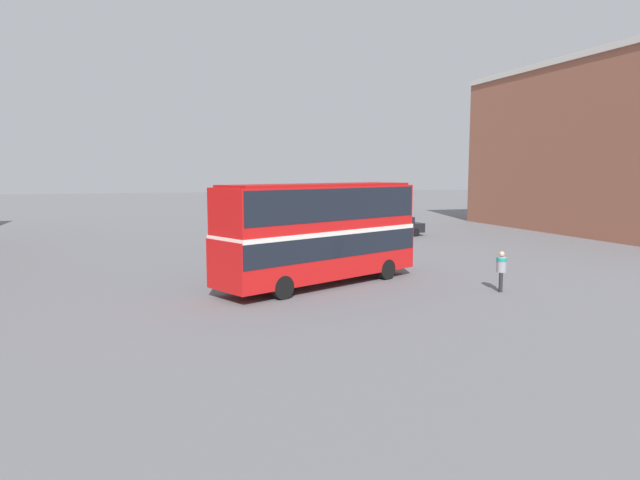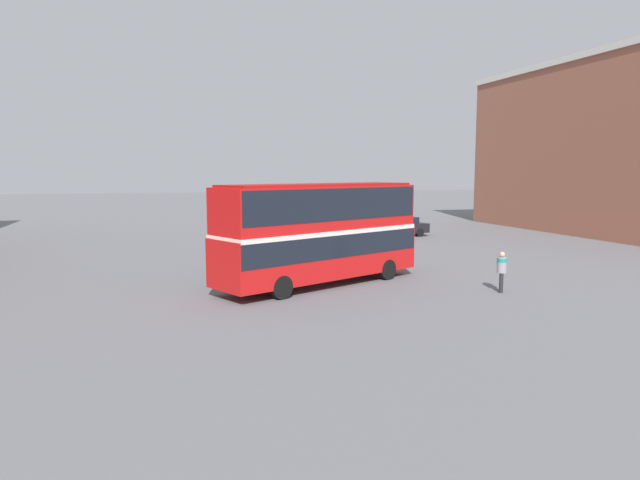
{
  "view_description": "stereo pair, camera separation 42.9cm",
  "coord_description": "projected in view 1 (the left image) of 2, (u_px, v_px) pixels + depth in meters",
  "views": [
    {
      "loc": [
        -7.89,
        -24.78,
        5.08
      ],
      "look_at": [
        -0.26,
        -0.65,
        2.05
      ],
      "focal_mm": 32.0,
      "sensor_mm": 36.0,
      "label": 1
    },
    {
      "loc": [
        -7.48,
        -24.91,
        5.08
      ],
      "look_at": [
        -0.26,
        -0.65,
        2.05
      ],
      "focal_mm": 32.0,
      "sensor_mm": 36.0,
      "label": 2
    }
  ],
  "objects": [
    {
      "name": "pedestrian_foreground",
      "position": [
        501.0,
        267.0,
        24.23
      ],
      "size": [
        0.6,
        0.6,
        1.74
      ],
      "rotation": [
        0.0,
        0.0,
        2.5
      ],
      "color": "#232328",
      "rests_on": "ground_plane"
    },
    {
      "name": "ground_plane",
      "position": [
        321.0,
        282.0,
        26.43
      ],
      "size": [
        240.0,
        240.0,
        0.0
      ],
      "primitive_type": "plane",
      "color": "slate"
    },
    {
      "name": "double_decker_bus",
      "position": [
        320.0,
        228.0,
        25.43
      ],
      "size": [
        10.3,
        6.58,
        4.56
      ],
      "rotation": [
        0.0,
        0.0,
        0.44
      ],
      "color": "red",
      "rests_on": "ground_plane"
    },
    {
      "name": "parked_car_kerb_far",
      "position": [
        395.0,
        226.0,
        45.23
      ],
      "size": [
        4.84,
        2.43,
        1.53
      ],
      "rotation": [
        0.0,
        0.0,
        3.27
      ],
      "color": "black",
      "rests_on": "ground_plane"
    },
    {
      "name": "parked_car_kerb_near",
      "position": [
        328.0,
        239.0,
        36.86
      ],
      "size": [
        4.34,
        2.69,
        1.45
      ],
      "rotation": [
        0.0,
        0.0,
        2.88
      ],
      "color": "slate",
      "rests_on": "ground_plane"
    },
    {
      "name": "building_row_right",
      "position": [
        624.0,
        146.0,
        45.14
      ],
      "size": [
        8.85,
        31.41,
        14.22
      ],
      "color": "#935642",
      "rests_on": "ground_plane"
    }
  ]
}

